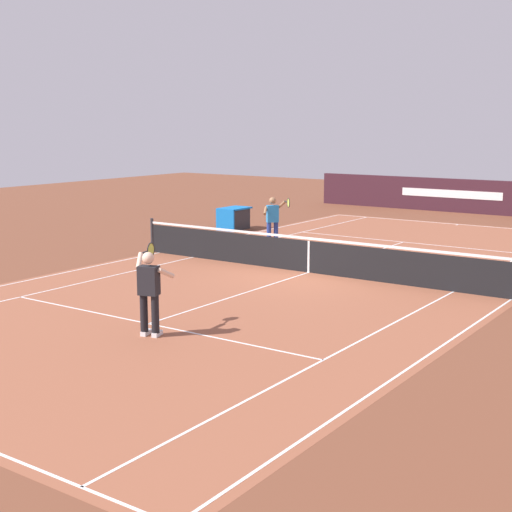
{
  "coord_description": "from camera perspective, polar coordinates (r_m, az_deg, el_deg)",
  "views": [
    {
      "loc": [
        17.07,
        10.11,
        4.05
      ],
      "look_at": [
        2.82,
        0.19,
        0.9
      ],
      "focal_mm": 51.5,
      "sensor_mm": 36.0,
      "label": 1
    }
  ],
  "objects": [
    {
      "name": "ground_plane",
      "position": [
        20.25,
        4.11,
        -1.29
      ],
      "size": [
        60.0,
        60.0,
        0.0
      ],
      "primitive_type": "plane",
      "color": "brown"
    },
    {
      "name": "tennis_player_far",
      "position": [
        24.29,
        1.33,
        2.89
      ],
      "size": [
        0.75,
        1.14,
        1.7
      ],
      "color": "navy",
      "rests_on": "ground_plane"
    },
    {
      "name": "equipment_cart_tarped",
      "position": [
        28.37,
        -1.72,
        2.95
      ],
      "size": [
        1.25,
        0.84,
        0.85
      ],
      "color": "#2D2D33",
      "rests_on": "ground_plane"
    },
    {
      "name": "court_line_markings",
      "position": [
        20.25,
        4.11,
        -1.27
      ],
      "size": [
        23.85,
        11.05,
        0.01
      ],
      "color": "white",
      "rests_on": "ground_plane"
    },
    {
      "name": "court_slab",
      "position": [
        20.25,
        4.11,
        -1.28
      ],
      "size": [
        24.2,
        11.4,
        0.0
      ],
      "primitive_type": "cube",
      "color": "#935138",
      "rests_on": "ground_plane"
    },
    {
      "name": "tennis_net",
      "position": [
        20.16,
        4.13,
        0.08
      ],
      "size": [
        0.1,
        11.7,
        1.08
      ],
      "color": "#2D2D33",
      "rests_on": "ground_plane"
    },
    {
      "name": "tennis_player_near",
      "position": [
        14.18,
        -8.29,
        -2.54
      ],
      "size": [
        0.98,
        0.87,
        1.7
      ],
      "color": "black",
      "rests_on": "ground_plane"
    },
    {
      "name": "stadium_barrier",
      "position": [
        34.65,
        17.74,
        4.35
      ],
      "size": [
        0.26,
        17.0,
        1.53
      ],
      "color": "#381923",
      "rests_on": "ground_plane"
    },
    {
      "name": "tennis_ball",
      "position": [
        22.34,
        10.98,
        -0.27
      ],
      "size": [
        0.07,
        0.07,
        0.07
      ],
      "primitive_type": "sphere",
      "color": "#CCE01E",
      "rests_on": "ground_plane"
    }
  ]
}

